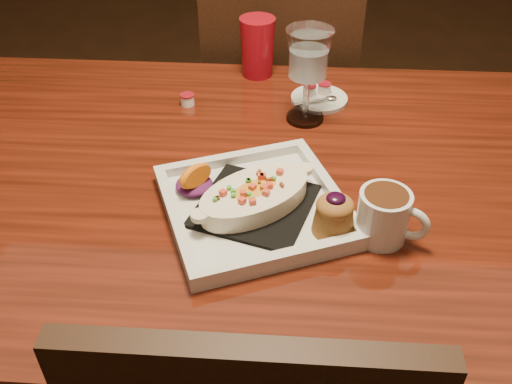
# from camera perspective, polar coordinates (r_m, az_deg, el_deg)

# --- Properties ---
(table) EXTENTS (1.50, 0.90, 0.75)m
(table) POSITION_cam_1_polar(r_m,az_deg,el_deg) (1.10, 1.35, -2.35)
(table) COLOR maroon
(table) RESTS_ON floor
(chair_far) EXTENTS (0.42, 0.42, 0.93)m
(chair_far) POSITION_cam_1_polar(r_m,az_deg,el_deg) (1.70, 2.32, 7.81)
(chair_far) COLOR black
(chair_far) RESTS_ON floor
(plate) EXTENTS (0.37, 0.37, 0.08)m
(plate) POSITION_cam_1_polar(r_m,az_deg,el_deg) (0.94, 0.59, -1.10)
(plate) COLOR silver
(plate) RESTS_ON table
(coffee_mug) EXTENTS (0.11, 0.08, 0.09)m
(coffee_mug) POSITION_cam_1_polar(r_m,az_deg,el_deg) (0.91, 12.78, -2.22)
(coffee_mug) COLOR silver
(coffee_mug) RESTS_ON table
(goblet) EXTENTS (0.09, 0.09, 0.20)m
(goblet) POSITION_cam_1_polar(r_m,az_deg,el_deg) (1.15, 5.26, 13.08)
(goblet) COLOR silver
(goblet) RESTS_ON table
(saucer) EXTENTS (0.12, 0.12, 0.08)m
(saucer) POSITION_cam_1_polar(r_m,az_deg,el_deg) (1.28, 6.23, 9.43)
(saucer) COLOR silver
(saucer) RESTS_ON table
(creamer_loose) EXTENTS (0.03, 0.03, 0.02)m
(creamer_loose) POSITION_cam_1_polar(r_m,az_deg,el_deg) (1.26, -6.88, 9.19)
(creamer_loose) COLOR white
(creamer_loose) RESTS_ON table
(red_tumbler) EXTENTS (0.08, 0.08, 0.14)m
(red_tumbler) POSITION_cam_1_polar(r_m,az_deg,el_deg) (1.36, 0.14, 14.27)
(red_tumbler) COLOR #A00B19
(red_tumbler) RESTS_ON table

